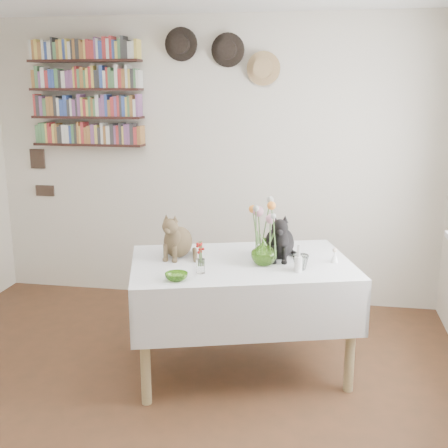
% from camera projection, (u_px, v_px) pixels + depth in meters
% --- Properties ---
extents(room, '(4.08, 4.58, 2.58)m').
position_uv_depth(room, '(125.00, 221.00, 2.81)').
color(room, brown).
rests_on(room, ground).
extents(dining_table, '(1.65, 1.30, 0.77)m').
position_uv_depth(dining_table, '(241.00, 288.00, 3.77)').
color(dining_table, white).
rests_on(dining_table, room).
extents(tabby_cat, '(0.26, 0.30, 0.32)m').
position_uv_depth(tabby_cat, '(178.00, 234.00, 3.80)').
color(tabby_cat, brown).
rests_on(tabby_cat, dining_table).
extents(black_cat, '(0.24, 0.29, 0.33)m').
position_uv_depth(black_cat, '(280.00, 234.00, 3.77)').
color(black_cat, black).
rests_on(black_cat, dining_table).
extents(flower_vase, '(0.24, 0.24, 0.18)m').
position_uv_depth(flower_vase, '(264.00, 251.00, 3.64)').
color(flower_vase, '#87CB41').
rests_on(flower_vase, dining_table).
extents(green_bowl, '(0.16, 0.16, 0.04)m').
position_uv_depth(green_bowl, '(176.00, 277.00, 3.36)').
color(green_bowl, '#87CB41').
rests_on(green_bowl, dining_table).
extents(drinking_glass, '(0.11, 0.11, 0.10)m').
position_uv_depth(drinking_glass, '(301.00, 262.00, 3.55)').
color(drinking_glass, white).
rests_on(drinking_glass, dining_table).
extents(candlestick, '(0.05, 0.05, 0.18)m').
position_uv_depth(candlestick, '(298.00, 263.00, 3.50)').
color(candlestick, white).
rests_on(candlestick, dining_table).
extents(berry_jar, '(0.06, 0.06, 0.23)m').
position_uv_depth(berry_jar, '(200.00, 258.00, 3.47)').
color(berry_jar, white).
rests_on(berry_jar, dining_table).
extents(porcelain_figurine, '(0.05, 0.05, 0.10)m').
position_uv_depth(porcelain_figurine, '(335.00, 256.00, 3.70)').
color(porcelain_figurine, white).
rests_on(porcelain_figurine, dining_table).
extents(flower_bouquet, '(0.17, 0.13, 0.39)m').
position_uv_depth(flower_bouquet, '(265.00, 213.00, 3.59)').
color(flower_bouquet, '#4C7233').
rests_on(flower_bouquet, flower_vase).
extents(bookshelf_unit, '(1.00, 0.16, 0.91)m').
position_uv_depth(bookshelf_unit, '(86.00, 94.00, 4.92)').
color(bookshelf_unit, black).
rests_on(bookshelf_unit, room).
extents(wall_hats, '(0.98, 0.09, 0.48)m').
position_uv_depth(wall_hats, '(223.00, 54.00, 4.66)').
color(wall_hats, black).
rests_on(wall_hats, room).
extents(wall_art_plaques, '(0.21, 0.02, 0.44)m').
position_uv_depth(wall_art_plaques, '(41.00, 172.00, 5.24)').
color(wall_art_plaques, '#38281E').
rests_on(wall_art_plaques, room).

